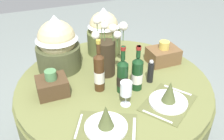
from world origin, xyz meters
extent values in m
cylinder|color=olive|center=(0.00, 0.00, 0.73)|extent=(1.35, 1.35, 0.04)
cylinder|color=#626738|center=(0.00, 0.00, 0.64)|extent=(1.38, 1.38, 0.15)
cylinder|color=black|center=(0.00, 0.00, 0.37)|extent=(0.12, 0.12, 0.68)
cube|color=brown|center=(-0.21, -0.40, 0.75)|extent=(0.42, 0.39, 0.00)
cylinder|color=white|center=(-0.21, -0.40, 0.76)|extent=(0.24, 0.24, 0.02)
cone|color=#4C562D|center=(-0.21, -0.40, 0.84)|extent=(0.09, 0.09, 0.14)
cube|color=silver|center=(-0.34, -0.33, 0.76)|extent=(0.10, 0.17, 0.00)
cube|color=silver|center=(-0.07, -0.47, 0.76)|extent=(0.10, 0.18, 0.00)
cube|color=brown|center=(0.23, -0.34, 0.75)|extent=(0.43, 0.41, 0.00)
cylinder|color=white|center=(0.23, -0.34, 0.76)|extent=(0.24, 0.24, 0.02)
cone|color=#4C562D|center=(0.23, -0.34, 0.84)|extent=(0.09, 0.09, 0.14)
cube|color=silver|center=(0.10, -0.43, 0.76)|extent=(0.12, 0.16, 0.00)
cube|color=silver|center=(0.36, -0.25, 0.76)|extent=(0.12, 0.17, 0.00)
cylinder|color=#332819|center=(-0.01, 0.12, 0.88)|extent=(0.13, 0.13, 0.26)
sphere|color=silver|center=(0.03, 0.03, 1.10)|extent=(0.05, 0.05, 0.05)
cylinder|color=#4C7038|center=(0.03, 0.03, 1.05)|extent=(0.01, 0.01, 0.07)
sphere|color=silver|center=(-0.02, 0.17, 1.15)|extent=(0.04, 0.04, 0.04)
cylinder|color=#4C7038|center=(-0.02, 0.17, 1.08)|extent=(0.01, 0.01, 0.13)
sphere|color=silver|center=(0.04, 0.11, 1.11)|extent=(0.06, 0.06, 0.06)
cylinder|color=#4C7038|center=(0.04, 0.11, 1.05)|extent=(0.01, 0.01, 0.08)
sphere|color=silver|center=(-0.05, 0.18, 1.15)|extent=(0.06, 0.06, 0.06)
cylinder|color=#4C7038|center=(-0.05, 0.18, 1.07)|extent=(0.01, 0.01, 0.12)
sphere|color=silver|center=(-0.01, 0.14, 1.12)|extent=(0.05, 0.05, 0.05)
cylinder|color=#4C7038|center=(-0.01, 0.14, 1.06)|extent=(0.01, 0.01, 0.10)
sphere|color=silver|center=(-0.08, 0.13, 1.07)|extent=(0.06, 0.06, 0.06)
cylinder|color=#4C7038|center=(-0.08, 0.13, 1.03)|extent=(0.01, 0.01, 0.04)
sphere|color=silver|center=(0.10, 0.09, 1.12)|extent=(0.06, 0.06, 0.06)
cylinder|color=#4C7038|center=(0.10, 0.09, 1.06)|extent=(0.01, 0.01, 0.09)
cylinder|color=#143819|center=(0.01, -0.11, 0.85)|extent=(0.07, 0.07, 0.21)
cylinder|color=black|center=(0.01, -0.11, 0.84)|extent=(0.07, 0.07, 0.07)
cone|color=#143819|center=(0.01, -0.11, 0.97)|extent=(0.07, 0.07, 0.03)
cylinder|color=#143819|center=(0.01, -0.11, 1.04)|extent=(0.03, 0.03, 0.09)
cylinder|color=maroon|center=(0.01, -0.11, 1.07)|extent=(0.03, 0.03, 0.02)
cylinder|color=#143819|center=(0.11, -0.12, 0.86)|extent=(0.07, 0.07, 0.21)
cylinder|color=silver|center=(0.11, -0.12, 0.84)|extent=(0.07, 0.07, 0.07)
cone|color=#143819|center=(0.11, -0.12, 0.98)|extent=(0.07, 0.07, 0.03)
cylinder|color=#143819|center=(0.11, -0.12, 1.03)|extent=(0.03, 0.03, 0.08)
cylinder|color=maroon|center=(0.11, -0.12, 1.06)|extent=(0.03, 0.03, 0.02)
cylinder|color=#422814|center=(-0.12, -0.04, 0.87)|extent=(0.07, 0.07, 0.24)
cylinder|color=silver|center=(-0.12, -0.04, 0.85)|extent=(0.07, 0.07, 0.08)
cone|color=#422814|center=(-0.12, -0.04, 1.01)|extent=(0.07, 0.07, 0.03)
cylinder|color=#422814|center=(-0.12, -0.04, 1.07)|extent=(0.03, 0.03, 0.09)
cylinder|color=#B29933|center=(-0.12, -0.04, 1.11)|extent=(0.03, 0.03, 0.02)
cylinder|color=silver|center=(-0.02, -0.25, 0.75)|extent=(0.06, 0.06, 0.00)
cylinder|color=silver|center=(-0.02, -0.25, 0.79)|extent=(0.01, 0.01, 0.07)
cylinder|color=silver|center=(-0.02, -0.25, 0.87)|extent=(0.07, 0.07, 0.09)
cylinder|color=black|center=(0.24, -0.09, 0.82)|extent=(0.04, 0.04, 0.15)
sphere|color=#B7B7BC|center=(0.24, -0.09, 0.91)|extent=(0.03, 0.03, 0.03)
cylinder|color=#474C2D|center=(-0.31, 0.33, 0.84)|extent=(0.32, 0.32, 0.18)
sphere|color=#C6B784|center=(-0.31, 0.33, 0.99)|extent=(0.28, 0.28, 0.28)
cone|color=silver|center=(-0.31, 0.33, 1.08)|extent=(0.31, 0.31, 0.18)
cylinder|color=#566033|center=(0.09, 0.45, 0.84)|extent=(0.28, 0.28, 0.18)
sphere|color=#C6B784|center=(0.09, 0.45, 0.98)|extent=(0.23, 0.23, 0.23)
cone|color=silver|center=(0.09, 0.45, 1.06)|extent=(0.26, 0.26, 0.15)
cube|color=#47331E|center=(-0.42, 0.03, 0.81)|extent=(0.19, 0.17, 0.12)
cylinder|color=#4C7F4C|center=(-0.42, 0.03, 0.90)|extent=(0.08, 0.08, 0.06)
cube|color=brown|center=(0.46, 0.12, 0.81)|extent=(0.23, 0.17, 0.12)
cylinder|color=gold|center=(0.46, 0.12, 0.90)|extent=(0.08, 0.08, 0.06)
camera|label=1|loc=(-0.56, -1.37, 1.79)|focal=41.33mm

